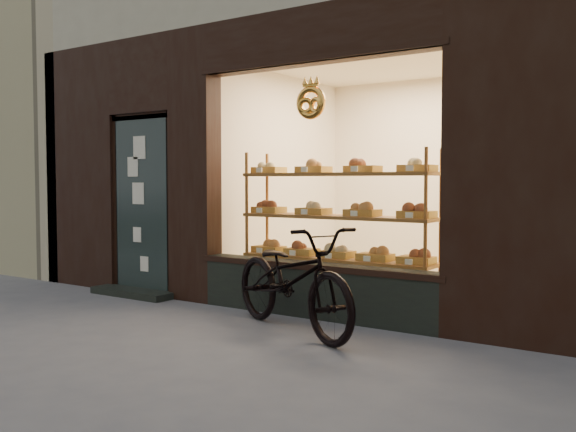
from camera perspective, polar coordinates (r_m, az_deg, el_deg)
The scene contains 4 objects.
ground at distance 5.29m, azimuth -14.44°, elevation -12.08°, with size 90.00×90.00×0.00m, color slate.
neighbor_left at distance 16.41m, azimuth -22.47°, elevation 13.86°, with size 12.00×7.00×9.00m, color #BEB399.
display_shelf at distance 6.83m, azimuth 4.40°, elevation -1.30°, with size 2.20×0.45×1.70m.
bicycle at distance 5.86m, azimuth 0.39°, elevation -5.57°, with size 0.65×1.87×0.98m, color black.
Camera 1 is at (3.86, -3.34, 1.38)m, focal length 40.00 mm.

